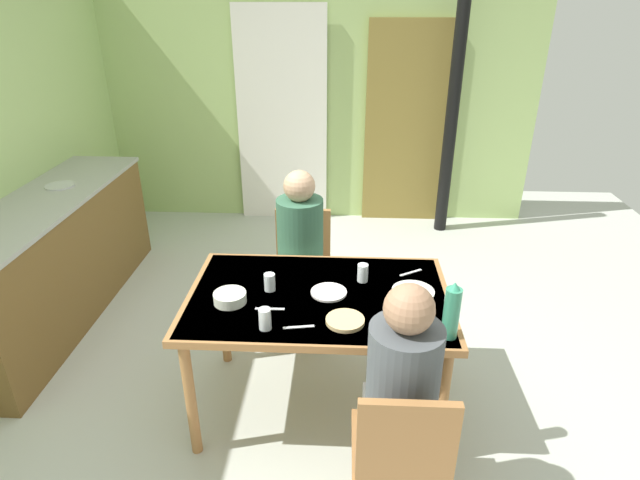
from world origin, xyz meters
TOP-DOWN VIEW (x-y plane):
  - ground_plane at (0.00, 0.00)m, footprint 7.17×7.17m
  - wall_back at (0.00, 2.76)m, footprint 4.44×0.10m
  - door_wooden at (0.93, 2.68)m, footprint 0.80×0.05m
  - stove_pipe_column at (1.33, 2.41)m, footprint 0.12×0.12m
  - curtain_panel at (-0.31, 2.66)m, footprint 0.90×0.03m
  - kitchen_counter at (-1.79, 0.69)m, footprint 0.61×2.21m
  - dining_table at (0.21, -0.18)m, footprint 1.40×0.90m
  - chair_near_diner at (0.59, -0.98)m, footprint 0.40×0.40m
  - chair_far_diner at (0.06, 0.62)m, footprint 0.40×0.40m
  - person_near_diner at (0.59, -0.85)m, footprint 0.30×0.37m
  - person_far_diner at (0.06, 0.48)m, footprint 0.30×0.37m
  - water_bottle_green_near at (0.84, -0.52)m, footprint 0.08×0.08m
  - serving_bowl_center at (-0.24, -0.28)m, footprint 0.17×0.17m
  - dinner_plate_near_left at (0.71, -0.13)m, footprint 0.23×0.23m
  - dinner_plate_near_right at (0.26, -0.17)m, footprint 0.19×0.19m
  - drinking_glass_by_near_diner at (-0.05, -0.15)m, footprint 0.06×0.06m
  - drinking_glass_by_far_diner at (0.45, -0.02)m, footprint 0.06×0.06m
  - drinking_glass_spare_center at (-0.03, -0.50)m, footprint 0.06×0.06m
  - bread_plate_sliced at (0.35, -0.43)m, footprint 0.19×0.19m
  - cutlery_knife_near at (-0.03, -0.34)m, footprint 0.15×0.02m
  - cutlery_fork_near at (0.73, 0.08)m, footprint 0.14×0.09m
  - cutlery_knife_far at (0.13, -0.49)m, footprint 0.15×0.04m

SIDE VIEW (x-z plane):
  - ground_plane at x=0.00m, z-range 0.00..0.00m
  - kitchen_counter at x=-1.79m, z-range 0.00..0.91m
  - chair_near_diner at x=0.59m, z-range 0.06..0.93m
  - chair_far_diner at x=0.06m, z-range 0.06..0.93m
  - dining_table at x=0.21m, z-range 0.30..1.06m
  - cutlery_knife_near at x=-0.03m, z-range 0.76..0.76m
  - cutlery_fork_near at x=0.73m, z-range 0.76..0.76m
  - cutlery_knife_far at x=0.13m, z-range 0.76..0.76m
  - dinner_plate_near_left at x=0.71m, z-range 0.76..0.77m
  - dinner_plate_near_right at x=0.26m, z-range 0.76..0.77m
  - bread_plate_sliced at x=0.35m, z-range 0.76..0.78m
  - person_near_diner at x=0.59m, z-range 0.40..1.17m
  - person_far_diner at x=0.06m, z-range 0.40..1.17m
  - serving_bowl_center at x=-0.24m, z-range 0.76..0.81m
  - drinking_glass_by_near_diner at x=-0.05m, z-range 0.76..0.85m
  - drinking_glass_by_far_diner at x=0.45m, z-range 0.76..0.86m
  - drinking_glass_spare_center at x=-0.03m, z-range 0.76..0.86m
  - water_bottle_green_near at x=0.84m, z-range 0.75..1.03m
  - door_wooden at x=0.93m, z-range 0.00..2.00m
  - curtain_panel at x=-0.31m, z-range 0.00..2.13m
  - wall_back at x=0.00m, z-range 0.00..2.53m
  - stove_pipe_column at x=1.33m, z-range 0.00..2.53m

